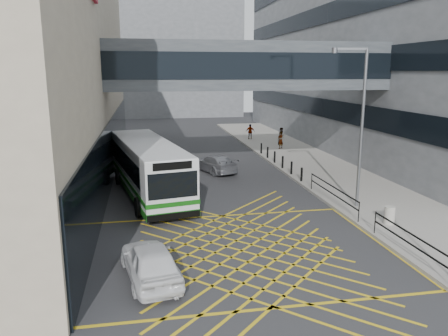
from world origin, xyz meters
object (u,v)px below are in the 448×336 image
litter_bin (390,215)px  car_silver (215,163)px  pedestrian_a (281,140)px  car_dark (155,163)px  bus (148,167)px  car_white (150,261)px  street_lamp (359,119)px  pedestrian_c (250,132)px  pedestrian_b (282,136)px

litter_bin → car_silver: bearing=115.8°
pedestrian_a → car_dark: bearing=0.0°
bus → car_dark: bearing=73.8°
car_dark → car_silver: (4.31, -0.59, -0.07)m
car_white → pedestrian_a: size_ratio=2.84×
car_dark → street_lamp: 15.18m
pedestrian_a → pedestrian_c: size_ratio=0.99×
car_silver → car_dark: bearing=-28.1°
pedestrian_a → pedestrian_c: pedestrian_c is taller
pedestrian_c → car_silver: bearing=80.7°
car_silver → pedestrian_c: pedestrian_c is taller
street_lamp → car_white: bearing=-141.2°
pedestrian_c → street_lamp: bearing=103.9°
litter_bin → car_dark: bearing=128.1°
car_dark → pedestrian_c: size_ratio=2.97×
street_lamp → pedestrian_a: street_lamp is taller
car_silver → pedestrian_a: size_ratio=2.72×
litter_bin → pedestrian_c: size_ratio=0.54×
pedestrian_a → litter_bin: bearing=55.2°
car_dark → car_silver: car_dark is taller
street_lamp → pedestrian_b: (2.33, 19.76, -3.81)m
bus → pedestrian_a: bearing=35.7°
car_dark → litter_bin: bearing=114.2°
car_dark → car_silver: size_ratio=1.10×
street_lamp → pedestrian_a: (1.59, 17.73, -3.86)m
pedestrian_b → pedestrian_c: (-2.17, 3.96, -0.04)m
car_white → car_silver: bearing=-117.5°
car_dark → litter_bin: car_dark is taller
car_white → litter_bin: car_white is taller
bus → car_dark: bus is taller
car_dark → pedestrian_a: size_ratio=3.01×
car_dark → pedestrian_b: pedestrian_b is taller
pedestrian_a → car_silver: bearing=14.9°
street_lamp → pedestrian_c: size_ratio=5.15×
bus → street_lamp: bearing=-34.7°
car_white → pedestrian_a: pedestrian_a is taller
car_dark → street_lamp: (10.16, -10.53, 4.07)m
street_lamp → litter_bin: size_ratio=9.62×
street_lamp → pedestrian_c: bearing=98.3°
bus → pedestrian_c: bus is taller
litter_bin → pedestrian_c: bearing=90.4°
car_white → car_silver: car_white is taller
pedestrian_b → car_dark: bearing=177.6°
car_silver → pedestrian_b: (8.18, 9.81, 0.33)m
car_dark → pedestrian_b: 15.53m
bus → pedestrian_b: bearing=38.2°
pedestrian_a → car_white: bearing=31.3°
street_lamp → pedestrian_a: bearing=93.6°
pedestrian_b → street_lamp: bearing=-135.6°
car_silver → pedestrian_a: pedestrian_a is taller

